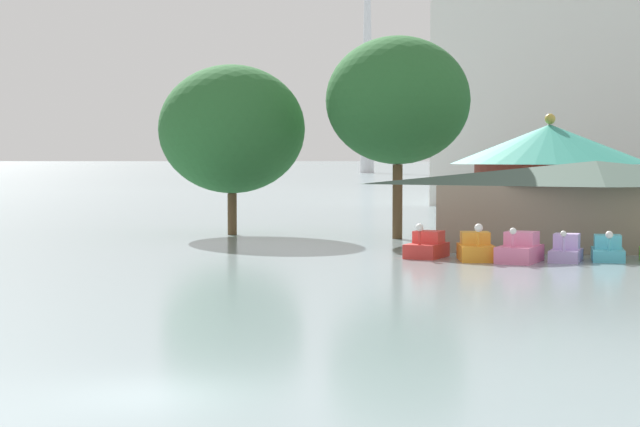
{
  "coord_description": "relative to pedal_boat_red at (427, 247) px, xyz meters",
  "views": [
    {
      "loc": [
        6.62,
        -21.93,
        5.01
      ],
      "look_at": [
        1.03,
        16.53,
        2.96
      ],
      "focal_mm": 61.7,
      "sensor_mm": 36.0,
      "label": 1
    }
  ],
  "objects": [
    {
      "name": "ground_plane",
      "position": [
        -4.08,
        -32.13,
        -0.53
      ],
      "size": [
        2000.0,
        2000.0,
        0.0
      ],
      "primitive_type": "plane",
      "color": "gray"
    },
    {
      "name": "pedal_boat_red",
      "position": [
        0.0,
        0.0,
        0.0
      ],
      "size": [
        2.23,
        2.94,
        1.73
      ],
      "rotation": [
        0.0,
        0.0,
        -1.85
      ],
      "color": "red",
      "rests_on": "ground"
    },
    {
      "name": "pedal_boat_orange",
      "position": [
        2.38,
        -1.17,
        0.03
      ],
      "size": [
        1.89,
        2.85,
        1.83
      ],
      "rotation": [
        0.0,
        0.0,
        -1.45
      ],
      "color": "orange",
      "rests_on": "ground"
    },
    {
      "name": "pedal_boat_pink",
      "position": [
        4.45,
        -1.71,
        0.04
      ],
      "size": [
        2.44,
        3.27,
        1.69
      ],
      "rotation": [
        0.0,
        0.0,
        -1.87
      ],
      "color": "pink",
      "rests_on": "ground"
    },
    {
      "name": "pedal_boat_lavender",
      "position": [
        6.63,
        -1.03,
        -0.01
      ],
      "size": [
        1.82,
        2.61,
        1.52
      ],
      "rotation": [
        0.0,
        0.0,
        -1.77
      ],
      "color": "#B299D8",
      "rests_on": "ground"
    },
    {
      "name": "pedal_boat_cyan",
      "position": [
        8.64,
        -0.22,
        -0.05
      ],
      "size": [
        1.66,
        3.02,
        1.49
      ],
      "rotation": [
        0.0,
        0.0,
        -1.63
      ],
      "color": "#4CB7CC",
      "rests_on": "ground"
    },
    {
      "name": "boathouse",
      "position": [
        8.64,
        5.44,
        1.95
      ],
      "size": [
        17.94,
        6.36,
        4.73
      ],
      "color": "gray",
      "rests_on": "ground"
    },
    {
      "name": "green_roof_pavilion",
      "position": [
        7.03,
        18.52,
        3.48
      ],
      "size": [
        12.84,
        12.84,
        7.73
      ],
      "color": "#993328",
      "rests_on": "ground"
    },
    {
      "name": "shoreline_tree_tall_left",
      "position": [
        -12.98,
        13.96,
        6.16
      ],
      "size": [
        9.26,
        9.26,
        10.75
      ],
      "color": "brown",
      "rests_on": "ground"
    },
    {
      "name": "shoreline_tree_mid",
      "position": [
        -2.35,
        12.05,
        7.79
      ],
      "size": [
        8.68,
        8.68,
        12.18
      ],
      "color": "brown",
      "rests_on": "ground"
    },
    {
      "name": "background_building_block",
      "position": [
        17.35,
        65.57,
        13.7
      ],
      "size": [
        40.27,
        19.74,
        28.41
      ],
      "color": "silver",
      "rests_on": "ground"
    },
    {
      "name": "distant_broadcast_tower",
      "position": [
        -29.85,
        263.97,
        46.93
      ],
      "size": [
        6.02,
        6.02,
        123.09
      ],
      "color": "silver",
      "rests_on": "ground"
    }
  ]
}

